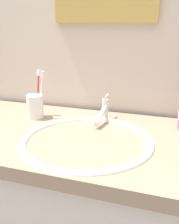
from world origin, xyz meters
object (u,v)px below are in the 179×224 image
Objects in this scene: faucet at (104,111)px; toothbrush_cup at (35,106)px; toothbrush_red at (38,89)px; toothbrush_white at (41,91)px.

faucet is 0.28m from toothbrush_cup.
faucet is at bearing 2.51° from toothbrush_red.
faucet reaches higher than toothbrush_cup.
faucet is at bearing 9.62° from toothbrush_cup.
toothbrush_cup is at bearing -86.85° from toothbrush_red.
toothbrush_red is at bearing 93.15° from toothbrush_cup.
faucet is 0.86× the size of toothbrush_red.
toothbrush_white is (-0.24, -0.04, 0.07)m from faucet.
toothbrush_white reaches higher than toothbrush_red.
toothbrush_cup is at bearing -170.55° from toothbrush_white.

